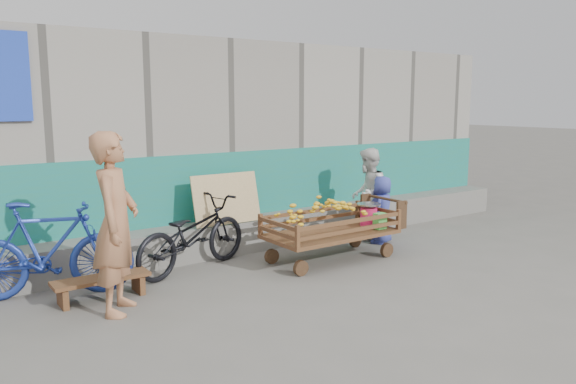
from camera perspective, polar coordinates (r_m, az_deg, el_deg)
ground at (r=5.99m, az=1.83°, el=-11.57°), size 80.00×80.00×0.00m
building_wall at (r=9.18m, az=-13.56°, el=4.85°), size 12.00×3.50×3.00m
banana_cart at (r=7.50m, az=4.19°, el=-2.86°), size 1.93×0.88×0.82m
bench at (r=6.45m, az=-18.42°, el=-8.75°), size 1.02×0.30×0.25m
vendor_man at (r=5.86m, az=-17.09°, el=-3.06°), size 0.74×0.80×1.84m
woman at (r=8.75m, az=8.11°, el=-0.20°), size 0.87×0.85×1.42m
child at (r=8.56m, az=9.52°, el=-1.78°), size 0.59×0.53×1.02m
bicycle_dark at (r=7.18m, az=-9.69°, el=-4.29°), size 1.88×1.13×0.93m
bicycle_blue at (r=6.64m, az=-23.17°, el=-5.41°), size 1.84×1.07×1.07m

